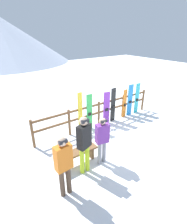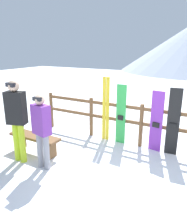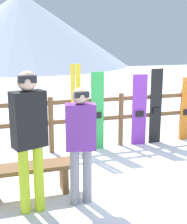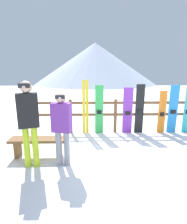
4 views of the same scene
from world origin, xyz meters
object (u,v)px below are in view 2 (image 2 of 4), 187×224
Objects in this scene: bench at (35,140)px; ski_pair_yellow at (106,109)px; person_purple at (41,127)px; snowboard_green at (121,115)px; snowboard_purple at (156,122)px; snowboard_black_stripe at (173,122)px; person_black at (16,115)px.

bench is 0.76× the size of ski_pair_yellow.
person_purple reaches higher than snowboard_green.
snowboard_purple is 0.38m from snowboard_black_stripe.
snowboard_purple is at bearing -179.99° from snowboard_black_stripe.
person_black is 0.67m from person_purple.
snowboard_green is at bearing 180.00° from snowboard_purple.
snowboard_black_stripe is at bearing 0.00° from snowboard_green.
bench is at bearing 147.40° from person_purple.
ski_pair_yellow reaches higher than snowboard_green.
snowboard_green is at bearing 52.54° from person_black.
person_purple is (0.64, -0.41, 0.59)m from bench.
person_purple is 0.99× the size of snowboard_black_stripe.
snowboard_purple is (2.45, 2.00, -0.34)m from person_black.
snowboard_green is 1.05× the size of snowboard_purple.
person_black reaches higher than snowboard_green.
bench is 1.97m from ski_pair_yellow.
bench is 0.86m from person_black.
person_purple is 1.06× the size of snowboard_purple.
ski_pair_yellow is at bearing 55.38° from bench.
ski_pair_yellow reaches higher than bench.
snowboard_purple is (1.35, -0.00, -0.12)m from ski_pair_yellow.
snowboard_green is at bearing 65.97° from person_purple.
person_black is at bearing -92.14° from bench.
bench is 0.83× the size of snowboard_black_stripe.
ski_pair_yellow is (0.44, 1.98, -0.06)m from person_purple.
snowboard_green is (0.88, 1.97, -0.15)m from person_purple.
person_black is 1.14× the size of snowboard_black_stripe.
bench is 0.88× the size of snowboard_purple.
person_black reaches higher than bench.
snowboard_green is 0.91m from snowboard_purple.
person_black reaches higher than snowboard_black_stripe.
ski_pair_yellow is (1.08, 1.57, 0.53)m from bench.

